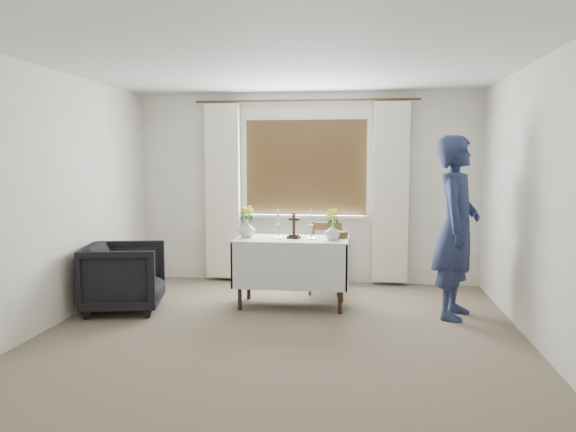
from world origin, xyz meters
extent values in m
plane|color=#7C6756|center=(0.00, 0.00, 0.00)|extent=(5.00, 5.00, 0.00)
cube|color=white|center=(-0.02, 1.20, 0.38)|extent=(1.24, 0.64, 0.76)
imported|color=black|center=(-1.80, 0.78, 0.37)|extent=(0.96, 0.94, 0.74)
imported|color=navy|center=(1.70, 1.01, 0.94)|extent=(0.64, 0.79, 1.87)
cube|color=silver|center=(0.00, 2.42, 0.30)|extent=(1.10, 0.10, 0.60)
imported|color=silver|center=(-0.53, 1.21, 0.86)|extent=(0.23, 0.23, 0.19)
imported|color=silver|center=(0.42, 1.15, 0.85)|extent=(0.18, 0.18, 0.17)
cylinder|color=brown|center=(0.49, 1.33, 0.80)|extent=(0.24, 0.24, 0.07)
camera|label=1|loc=(0.73, -4.87, 1.64)|focal=35.00mm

